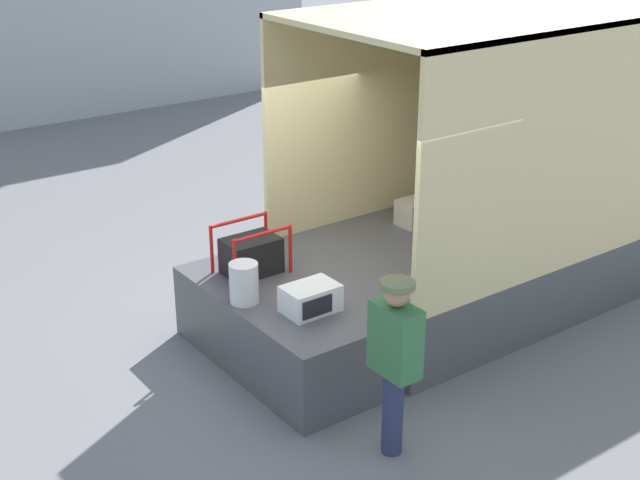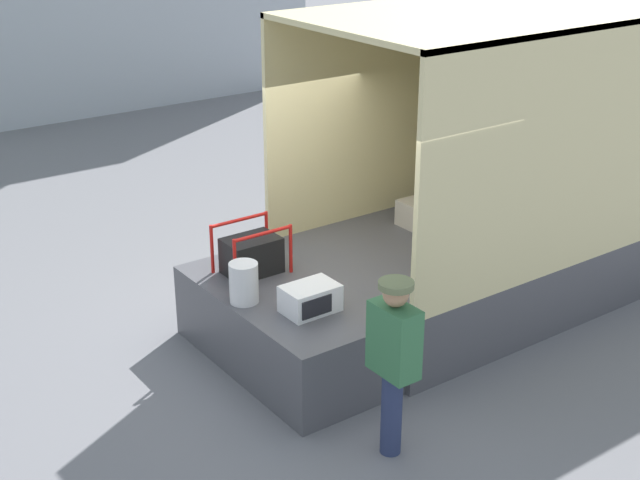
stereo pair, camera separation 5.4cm
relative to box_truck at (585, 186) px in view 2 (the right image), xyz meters
name	(u,v)px [view 2 (the right image)]	position (x,y,z in m)	size (l,w,h in m)	color
ground_plane	(332,344)	(-3.93, 0.00, -0.95)	(160.00, 160.00, 0.00)	slate
box_truck	(585,186)	(0.00, 0.00, 0.00)	(6.68, 2.48, 3.27)	white
tailgate_deck	(284,327)	(-4.52, 0.00, -0.56)	(1.19, 2.36, 0.78)	#4C4C51
microwave	(310,299)	(-4.54, -0.48, -0.04)	(0.51, 0.36, 0.26)	white
portable_generator	(253,254)	(-4.50, 0.57, 0.03)	(0.69, 0.49, 0.52)	black
orange_bucket	(244,283)	(-4.94, 0.05, 0.03)	(0.28, 0.28, 0.40)	silver
worker_person	(394,352)	(-4.62, -1.78, 0.03)	(0.29, 0.44, 1.61)	navy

